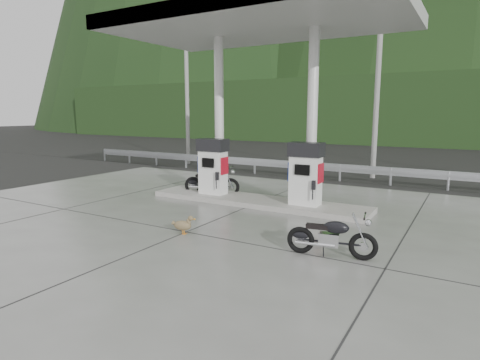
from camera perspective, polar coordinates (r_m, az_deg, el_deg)
The scene contains 17 objects.
ground at distance 10.39m, azimuth -4.24°, elevation -6.10°, with size 160.00×160.00×0.00m, color black.
forecourt_apron at distance 10.39m, azimuth -4.24°, elevation -6.05°, with size 18.00×14.00×0.02m, color slate.
pump_island at distance 12.44m, azimuth 2.30°, elevation -3.01°, with size 7.00×1.40×0.15m, color gray.
gas_pump_left at distance 13.09m, azimuth -3.87°, elevation 1.94°, with size 0.95×0.55×1.80m, color white, non-canonical shape.
gas_pump_right at distance 11.61m, azimuth 9.32°, elevation 0.86°, with size 0.95×0.55×1.80m, color white, non-canonical shape.
canopy_column_left at distance 13.30m, azimuth -2.97°, elevation 8.99°, with size 0.30×0.30×5.00m, color white.
canopy_column_right at distance 11.86m, azimuth 10.23°, elevation 8.78°, with size 0.30×0.30×5.00m, color white.
canopy_roof at distance 12.41m, azimuth 2.47°, elevation 21.50°, with size 8.50×5.00×0.40m, color beige.
guardrail at distance 17.32m, azimuth 10.90°, elevation 2.45°, with size 26.00×0.16×1.42m, color #ADB1B6, non-canonical shape.
road at distance 20.72m, azimuth 14.08°, elevation 1.51°, with size 60.00×7.00×0.01m, color black.
utility_pole_a at distance 22.43m, azimuth -7.55°, elevation 12.54°, with size 0.22×0.22×8.00m, color gray.
utility_pole_b at distance 18.15m, azimuth 18.99°, elevation 12.84°, with size 0.22×0.22×8.00m, color gray.
tree_band at distance 38.65m, azimuth 22.13°, elevation 9.16°, with size 80.00×6.00×6.00m, color black.
forested_hills at distance 68.52m, azimuth 25.67°, elevation 6.28°, with size 100.00×40.00×140.00m, color black, non-canonical shape.
motorcycle_left at distance 13.71m, azimuth -4.04°, elevation -0.33°, with size 1.82×0.57×0.86m, color black, non-canonical shape.
motorcycle_right at distance 8.07m, azimuth 12.86°, elevation -7.94°, with size 1.63×0.52×0.77m, color black, non-canonical shape.
duck at distance 9.45m, azimuth -8.18°, elevation -6.45°, with size 0.53×0.15×0.38m, color brown, non-canonical shape.
Camera 1 is at (5.69, -8.23, 2.80)m, focal length 30.00 mm.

